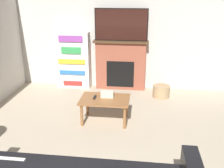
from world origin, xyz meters
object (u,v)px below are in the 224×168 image
tv (121,25)px  bookshelf (73,60)px  coffee_table (105,102)px  storage_basket (161,91)px  fireplace (121,65)px

tv → bookshelf: (-1.11, -0.00, -0.82)m
coffee_table → storage_basket: bearing=49.6°
fireplace → bookshelf: size_ratio=0.94×
tv → storage_basket: tv is taller
storage_basket → bookshelf: bearing=169.2°
fireplace → bookshelf: bookshelf is taller
bookshelf → storage_basket: bookshelf is taller
fireplace → coffee_table: size_ratio=1.44×
bookshelf → tv: bearing=0.1°
storage_basket → tv: bearing=157.1°
bookshelf → coffee_table: bearing=-58.9°
storage_basket → coffee_table: bearing=-130.4°
tv → storage_basket: size_ratio=3.18×
fireplace → bookshelf: (-1.11, -0.02, 0.09)m
tv → storage_basket: (0.92, -0.39, -1.35)m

